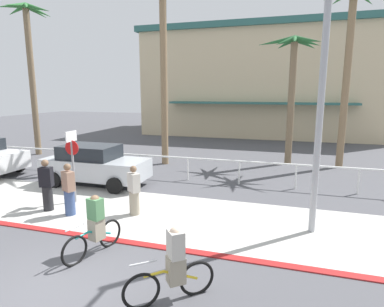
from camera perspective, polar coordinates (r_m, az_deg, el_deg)
The scene contains 17 objects.
ground_plane at distance 15.91m, azimuth 0.92°, elevation -3.29°, with size 80.00×80.00×0.00m, color #4C4C51.
sidewalk_strip at distance 10.72m, azimuth -7.92°, elevation -10.47°, with size 44.00×4.00×0.02m, color beige.
curb_paint at distance 9.10m, azimuth -13.40°, elevation -14.67°, with size 44.00×0.24×0.03m, color maroon.
building_backdrop at distance 32.53m, azimuth 12.82°, elevation 12.12°, with size 21.60×12.60×9.47m.
rail_fence at distance 14.32m, azimuth -0.75°, elevation -1.43°, with size 27.65×0.08×1.04m.
stop_sign_bike_lane at distance 11.98m, azimuth -20.36°, elevation -0.47°, with size 0.52×0.56×2.56m.
streetlight_curb at distance 8.95m, azimuth 22.22°, elevation 12.55°, with size 0.24×2.54×7.50m.
palm_tree_1 at distance 22.42m, azimuth -26.79°, elevation 16.72°, with size 3.08×3.27×8.99m.
palm_tree_2 at distance 17.77m, azimuth -5.01°, elevation 22.43°, with size 3.41×3.32×9.94m.
palm_tree_3 at distance 18.21m, azimuth 17.42°, elevation 14.32°, with size 3.27×3.04×6.73m.
palm_tree_4 at distance 18.38m, azimuth 26.20°, elevation 18.07°, with size 2.86×3.05×8.84m.
car_silver_1 at distance 14.21m, azimuth -16.84°, elevation -1.88°, with size 4.40×2.02×1.69m.
cyclist_yellow_0 at distance 6.38m, azimuth -3.30°, elevation -19.24°, with size 1.44×1.21×1.50m.
cyclist_teal_1 at distance 8.31m, azimuth -16.78°, elevation -12.23°, with size 0.52×1.78×1.50m.
pedestrian_0 at distance 10.46m, azimuth -10.20°, elevation -6.82°, with size 0.48×0.45×1.62m.
pedestrian_1 at distance 11.67m, azimuth -24.25°, elevation -5.45°, with size 0.45×0.39×1.73m.
pedestrian_2 at distance 10.98m, azimuth -20.90°, elevation -6.32°, with size 0.47×0.43×1.69m.
Camera 1 is at (4.29, -4.82, 3.89)m, focal length 30.19 mm.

